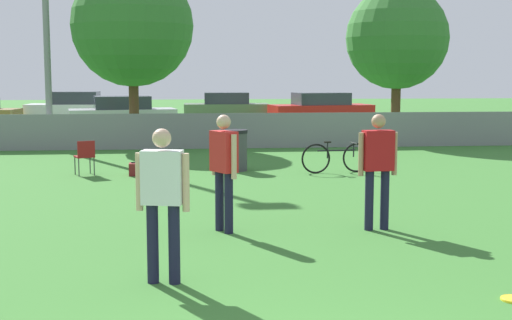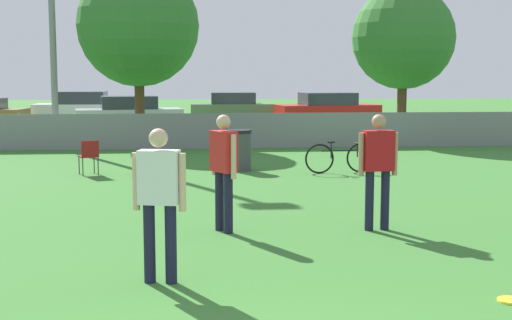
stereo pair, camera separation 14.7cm
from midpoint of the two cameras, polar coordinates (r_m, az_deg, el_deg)
The scene contains 14 objects.
fence_backline at distance 22.15m, azimuth -3.82°, elevation 2.33°, with size 24.82×0.07×1.21m.
tree_near_pole at distance 23.71m, azimuth -10.05°, elevation 10.52°, with size 3.94×3.94×5.83m.
tree_far_right at distance 24.90m, azimuth 11.07°, elevation 9.54°, with size 3.47×3.47×5.26m.
player_thrower_red at distance 10.70m, azimuth 9.33°, elevation -0.20°, with size 0.60×0.26×1.74m.
player_receiver_white at distance 7.93m, azimuth -8.01°, elevation -2.67°, with size 0.59×0.31×1.74m.
player_defender_red at distance 10.43m, azimuth -2.99°, elevation -0.30°, with size 0.41×0.53×1.74m.
folding_chair_sideline at distance 16.78m, azimuth -13.77°, elevation 0.42°, with size 0.52×0.52×0.80m.
bicycle_sideline at distance 16.82m, azimuth 6.21°, elevation 0.20°, with size 1.71×0.44×0.75m.
trash_bin at distance 17.10m, azimuth -1.87°, elevation 0.80°, with size 0.57×0.57×0.99m.
gear_bag_sideline at distance 16.58m, azimuth -9.27°, elevation -0.72°, with size 0.63×0.35×0.31m.
parked_car_white at distance 33.70m, azimuth -14.45°, elevation 3.99°, with size 4.27×1.78×1.50m.
parked_car_silver at distance 29.29m, azimuth -10.78°, elevation 3.64°, with size 4.43×2.36×1.42m.
parked_car_olive at distance 33.88m, azimuth -2.52°, elevation 4.17°, with size 4.01×1.82×1.43m.
parked_car_red at distance 32.24m, azimuth 5.08°, elevation 4.05°, with size 4.75×2.42×1.47m.
Camera 1 is at (-0.86, -4.06, 2.33)m, focal length 50.00 mm.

